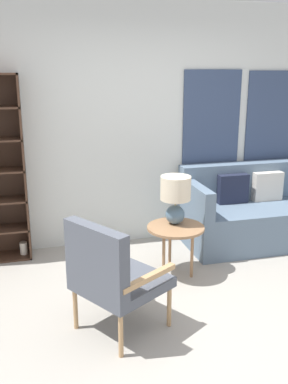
{
  "coord_description": "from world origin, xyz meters",
  "views": [
    {
      "loc": [
        -1.07,
        -2.67,
        1.96
      ],
      "look_at": [
        -0.12,
        0.92,
        0.9
      ],
      "focal_mm": 40.0,
      "sensor_mm": 36.0,
      "label": 1
    }
  ],
  "objects_px": {
    "armchair": "(110,272)",
    "side_table": "(176,231)",
    "couch": "(253,213)",
    "table_lamp": "(176,195)"
  },
  "relations": [
    {
      "from": "couch",
      "to": "side_table",
      "type": "height_order",
      "value": "couch"
    },
    {
      "from": "armchair",
      "to": "table_lamp",
      "type": "xyz_separation_m",
      "value": [
        0.81,
        0.88,
        0.29
      ]
    },
    {
      "from": "armchair",
      "to": "couch",
      "type": "bearing_deg",
      "value": 35.85
    },
    {
      "from": "armchair",
      "to": "table_lamp",
      "type": "bearing_deg",
      "value": 47.67
    },
    {
      "from": "couch",
      "to": "table_lamp",
      "type": "bearing_deg",
      "value": -155.36
    },
    {
      "from": "armchair",
      "to": "couch",
      "type": "relative_size",
      "value": 0.57
    },
    {
      "from": "armchair",
      "to": "couch",
      "type": "height_order",
      "value": "armchair"
    },
    {
      "from": "armchair",
      "to": "couch",
      "type": "distance_m",
      "value": 2.41
    },
    {
      "from": "armchair",
      "to": "side_table",
      "type": "distance_m",
      "value": 1.13
    },
    {
      "from": "couch",
      "to": "table_lamp",
      "type": "xyz_separation_m",
      "value": [
        -1.15,
        -0.53,
        0.46
      ]
    }
  ]
}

